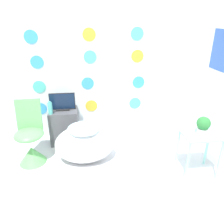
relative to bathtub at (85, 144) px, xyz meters
name	(u,v)px	position (x,y,z in m)	size (l,w,h in m)	color
ground_plane	(97,211)	(0.11, -0.96, -0.27)	(12.00, 12.00, 0.00)	silver
wall_back_dotted	(88,61)	(0.11, 0.86, 1.02)	(4.46, 0.05, 2.60)	white
wall_right	(223,70)	(1.86, -0.06, 1.03)	(0.06, 2.80, 2.60)	white
bathtub	(85,144)	(0.00, 0.00, 0.00)	(0.85, 0.56, 0.55)	white
chair	(31,144)	(-0.76, 0.06, 0.01)	(0.40, 0.40, 0.91)	#66C166
tv_cabinet	(65,126)	(-0.33, 0.60, 0.01)	(0.45, 0.41, 0.57)	#4C4C51
tv	(62,103)	(-0.33, 0.60, 0.42)	(0.41, 0.12, 0.28)	black
vase	(50,108)	(-0.50, 0.46, 0.39)	(0.07, 0.07, 0.20)	#51B2AD
side_table	(200,142)	(1.48, -0.46, 0.20)	(0.48, 0.37, 0.59)	#99E0D8
potted_plant_left	(203,125)	(1.48, -0.46, 0.44)	(0.17, 0.17, 0.23)	white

